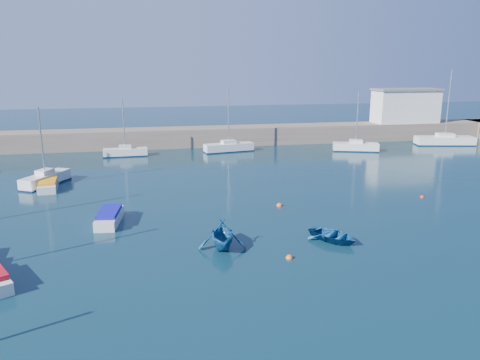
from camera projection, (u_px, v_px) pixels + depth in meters
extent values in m
plane|color=#0C2A37|center=(344.00, 285.00, 25.60)|extent=(220.00, 220.00, 0.00)
cube|color=#6E5F54|center=(218.00, 136.00, 69.05)|extent=(96.00, 4.50, 2.60)
cube|color=silver|center=(406.00, 107.00, 73.79)|extent=(10.00, 4.00, 5.00)
cube|color=silver|center=(46.00, 180.00, 46.37)|extent=(4.18, 5.79, 1.12)
cylinder|color=#B7BABC|center=(42.00, 141.00, 45.43)|extent=(0.17, 0.17, 6.59)
cube|color=silver|center=(125.00, 152.00, 60.70)|extent=(5.61, 1.74, 1.03)
cylinder|color=#B7BABC|center=(124.00, 124.00, 59.80)|extent=(0.15, 0.15, 6.39)
cube|color=silver|center=(229.00, 147.00, 63.92)|extent=(6.95, 3.04, 1.12)
cylinder|color=#B7BABC|center=(229.00, 115.00, 62.85)|extent=(0.16, 0.16, 7.73)
cube|color=silver|center=(356.00, 147.00, 64.28)|extent=(6.33, 3.55, 1.13)
cylinder|color=#B7BABC|center=(357.00, 117.00, 63.29)|extent=(0.17, 0.17, 7.01)
cube|color=silver|center=(445.00, 141.00, 69.10)|extent=(8.69, 4.00, 1.24)
cylinder|color=#B7BABC|center=(449.00, 104.00, 67.78)|extent=(0.18, 0.18, 9.64)
cube|color=silver|center=(110.00, 218.00, 35.35)|extent=(1.98, 4.39, 0.76)
cube|color=#100E9F|center=(109.00, 212.00, 35.22)|extent=(1.78, 3.32, 0.28)
cube|color=silver|center=(48.00, 185.00, 45.01)|extent=(2.09, 4.77, 0.69)
cube|color=orange|center=(48.00, 180.00, 44.90)|extent=(1.89, 3.61, 0.26)
imported|color=navy|center=(333.00, 236.00, 31.83)|extent=(4.06, 4.36, 0.74)
imported|color=navy|center=(222.00, 234.00, 30.46)|extent=(3.46, 3.90, 1.90)
sphere|color=#FF540D|center=(289.00, 258.00, 29.04)|extent=(0.46, 0.46, 0.46)
sphere|color=red|center=(422.00, 197.00, 42.20)|extent=(0.40, 0.40, 0.40)
sphere|color=#FF540D|center=(280.00, 206.00, 39.69)|extent=(0.51, 0.51, 0.51)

